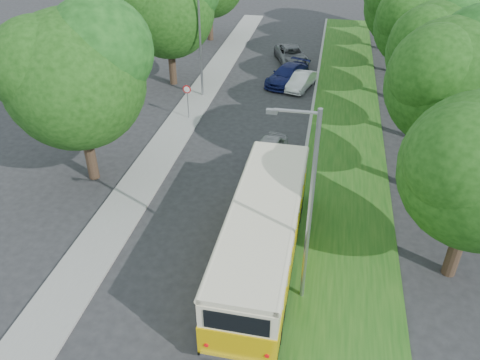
% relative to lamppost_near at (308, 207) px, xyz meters
% --- Properties ---
extents(ground, '(120.00, 120.00, 0.00)m').
position_rel_lamppost_near_xyz_m(ground, '(-4.21, 2.50, -4.37)').
color(ground, '#28282A').
rests_on(ground, ground).
extents(curb, '(0.20, 70.00, 0.15)m').
position_rel_lamppost_near_xyz_m(curb, '(-0.61, 7.50, -4.29)').
color(curb, gray).
rests_on(curb, ground).
extents(grass_verge, '(4.50, 70.00, 0.13)m').
position_rel_lamppost_near_xyz_m(grass_verge, '(1.74, 7.50, -4.30)').
color(grass_verge, '#1B5316').
rests_on(grass_verge, ground).
extents(sidewalk, '(2.20, 70.00, 0.12)m').
position_rel_lamppost_near_xyz_m(sidewalk, '(-9.01, 7.50, -4.31)').
color(sidewalk, gray).
rests_on(sidewalk, ground).
extents(treeline, '(24.27, 41.91, 9.46)m').
position_rel_lamppost_near_xyz_m(treeline, '(-1.06, 20.49, 1.56)').
color(treeline, '#332319').
rests_on(treeline, ground).
extents(lamppost_near, '(1.71, 0.16, 8.00)m').
position_rel_lamppost_near_xyz_m(lamppost_near, '(0.00, 0.00, 0.00)').
color(lamppost_near, gray).
rests_on(lamppost_near, ground).
extents(lamppost_far, '(1.71, 0.16, 7.50)m').
position_rel_lamppost_near_xyz_m(lamppost_far, '(-8.91, 18.50, -0.25)').
color(lamppost_far, gray).
rests_on(lamppost_far, ground).
extents(warning_sign, '(0.56, 0.10, 2.50)m').
position_rel_lamppost_near_xyz_m(warning_sign, '(-8.71, 14.48, -2.66)').
color(warning_sign, gray).
rests_on(warning_sign, ground).
extents(vintage_bus, '(2.82, 10.55, 3.12)m').
position_rel_lamppost_near_xyz_m(vintage_bus, '(-1.68, 1.50, -2.81)').
color(vintage_bus, '#E5B607').
rests_on(vintage_bus, ground).
extents(car_silver, '(2.33, 4.19, 1.35)m').
position_rel_lamppost_near_xyz_m(car_silver, '(-2.73, 9.94, -3.70)').
color(car_silver, '#A1A2A6').
rests_on(car_silver, ground).
extents(car_white, '(2.21, 3.92, 1.22)m').
position_rel_lamppost_near_xyz_m(car_white, '(-1.76, 21.36, -3.76)').
color(car_white, white).
rests_on(car_white, ground).
extents(car_blue, '(3.62, 5.24, 1.41)m').
position_rel_lamppost_near_xyz_m(car_blue, '(-2.91, 22.27, -3.66)').
color(car_blue, '#121951').
rests_on(car_blue, ground).
extents(car_grey, '(3.76, 5.44, 1.38)m').
position_rel_lamppost_near_xyz_m(car_grey, '(-3.10, 27.21, -3.68)').
color(car_grey, slate).
rests_on(car_grey, ground).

